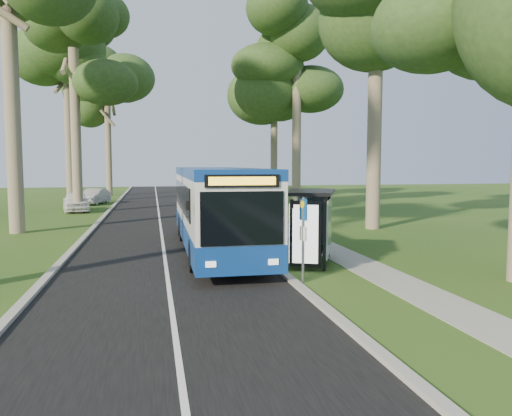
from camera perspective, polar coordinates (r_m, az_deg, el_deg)
The scene contains 17 objects.
ground at distance 19.15m, azimuth 0.17°, elevation -5.21°, with size 120.00×120.00×0.00m, color #2A4D18.
road at distance 28.64m, azimuth -10.88°, elevation -1.88°, with size 7.00×100.00×0.02m, color black.
kerb_east at distance 28.90m, azimuth -3.93°, elevation -1.64°, with size 0.25×100.00×0.12m, color #9E9B93.
kerb_west at distance 28.80m, azimuth -17.86°, elevation -1.89°, with size 0.25×100.00×0.12m, color #9E9B93.
centre_line at distance 28.64m, azimuth -10.88°, elevation -1.85°, with size 0.12×100.00×0.01m, color white.
footpath at distance 29.46m, azimuth 1.87°, elevation -1.60°, with size 1.50×100.00×0.02m, color gray.
bus at distance 19.54m, azimuth -4.59°, elevation -0.03°, with size 2.67×12.31×3.26m.
bus_stop_sign at distance 14.29m, azimuth 5.41°, elevation -2.49°, with size 0.14×0.34×2.46m.
bus_shelter at distance 16.85m, azimuth 7.03°, elevation -0.59°, with size 2.60×3.30×2.51m.
litter_bin at distance 21.91m, azimuth 2.19°, elevation -2.57°, with size 0.58×0.58×1.01m.
car_white at distance 38.27m, azimuth -19.88°, elevation 0.72°, with size 1.73×4.31×1.47m, color white.
car_silver at distance 44.67m, azimuth -17.99°, elevation 1.26°, with size 1.41×4.05×1.34m, color #9DA1A5.
tree_west_c at distance 37.67m, azimuth -20.17°, elevation 17.05°, with size 5.20×5.20×15.46m.
tree_west_d at distance 47.71m, azimuth -20.83°, elevation 14.72°, with size 5.20×5.20×15.82m.
tree_west_e at distance 57.10m, azimuth -16.65°, elevation 12.18°, with size 5.20×5.20×14.48m.
tree_east_c at distance 38.71m, azimuth 4.71°, elevation 16.18°, with size 5.20×5.20×14.73m.
tree_east_d at distance 50.54m, azimuth 2.09°, elevation 14.31°, with size 5.20×5.20×15.63m.
Camera 1 is at (-3.89, -18.44, 3.39)m, focal length 35.00 mm.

